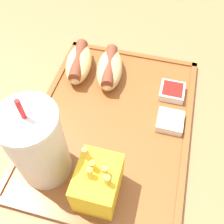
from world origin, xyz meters
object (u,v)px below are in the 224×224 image
at_px(fries_carton, 98,183).
at_px(sauce_cup_mayo, 170,121).
at_px(soda_cup, 38,146).
at_px(sauce_cup_ketchup, 172,91).
at_px(hot_dog_far, 79,63).
at_px(hot_dog_near, 110,68).

bearing_deg(fries_carton, sauce_cup_mayo, -30.03).
distance_m(soda_cup, fries_carton, 0.11).
distance_m(sauce_cup_mayo, sauce_cup_ketchup, 0.08).
distance_m(hot_dog_far, sauce_cup_mayo, 0.24).
distance_m(hot_dog_far, fries_carton, 0.29).
bearing_deg(hot_dog_near, hot_dog_far, 90.00).
relative_size(sauce_cup_mayo, sauce_cup_ketchup, 1.00).
height_order(soda_cup, sauce_cup_ketchup, soda_cup).
bearing_deg(hot_dog_far, fries_carton, -154.88).
height_order(hot_dog_near, sauce_cup_ketchup, hot_dog_near).
distance_m(hot_dog_near, sauce_cup_ketchup, 0.15).
xyz_separation_m(hot_dog_far, fries_carton, (-0.27, -0.12, 0.02)).
height_order(sauce_cup_mayo, sauce_cup_ketchup, same).
distance_m(hot_dog_far, hot_dog_near, 0.07).
bearing_deg(sauce_cup_ketchup, hot_dog_near, 82.71).
xyz_separation_m(soda_cup, hot_dog_near, (0.25, -0.05, -0.05)).
distance_m(hot_dog_far, sauce_cup_ketchup, 0.22).
xyz_separation_m(soda_cup, sauce_cup_ketchup, (0.23, -0.19, -0.07)).
relative_size(hot_dog_far, fries_carton, 1.24).
height_order(hot_dog_far, hot_dog_near, same).
relative_size(hot_dog_far, sauce_cup_ketchup, 2.57).
bearing_deg(sauce_cup_mayo, soda_cup, 126.40).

